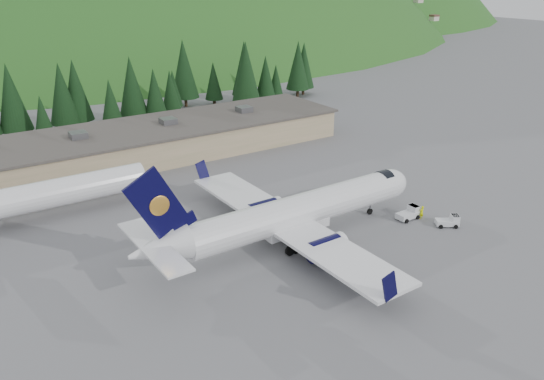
{
  "coord_description": "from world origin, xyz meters",
  "views": [
    {
      "loc": [
        -33.62,
        -44.77,
        29.34
      ],
      "look_at": [
        0.0,
        6.0,
        4.0
      ],
      "focal_mm": 35.0,
      "sensor_mm": 36.0,
      "label": 1
    }
  ],
  "objects": [
    {
      "name": "airliner",
      "position": [
        -1.11,
        -0.02,
        3.35
      ],
      "size": [
        37.74,
        35.34,
        12.56
      ],
      "rotation": [
        0.0,
        0.0,
        0.02
      ],
      "color": "white",
      "rests_on": "ground"
    },
    {
      "name": "baggage_tug_a",
      "position": [
        14.7,
        -3.5,
        0.72
      ],
      "size": [
        3.05,
        1.86,
        1.62
      ],
      "rotation": [
        0.0,
        0.0,
        0.01
      ],
      "color": "silver",
      "rests_on": "ground"
    },
    {
      "name": "ground",
      "position": [
        0.0,
        0.0,
        0.0
      ],
      "size": [
        600.0,
        600.0,
        0.0
      ],
      "primitive_type": "plane",
      "color": "#57575C"
    },
    {
      "name": "second_airliner",
      "position": [
        -24.92,
        22.0,
        3.32
      ],
      "size": [
        27.5,
        11.0,
        10.05
      ],
      "color": "white",
      "rests_on": "ground"
    },
    {
      "name": "ramp_worker",
      "position": [
        15.98,
        -4.38,
        0.87
      ],
      "size": [
        0.67,
        0.48,
        1.73
      ],
      "primitive_type": "imported",
      "rotation": [
        0.0,
        0.0,
        3.25
      ],
      "color": "#E1F101",
      "rests_on": "ground"
    },
    {
      "name": "baggage_tug_b",
      "position": [
        17.17,
        -7.76,
        0.66
      ],
      "size": [
        3.05,
        2.69,
        1.47
      ],
      "rotation": [
        0.0,
        0.0,
        -0.59
      ],
      "color": "silver",
      "rests_on": "ground"
    },
    {
      "name": "terminal_building",
      "position": [
        -5.01,
        38.0,
        2.62
      ],
      "size": [
        71.0,
        17.0,
        6.1
      ],
      "color": "#998E65",
      "rests_on": "ground"
    },
    {
      "name": "tree_line",
      "position": [
        -6.37,
        60.6,
        7.62
      ],
      "size": [
        113.04,
        18.58,
        14.05
      ],
      "color": "black",
      "rests_on": "ground"
    },
    {
      "name": "hills",
      "position": [
        53.34,
        207.38,
        -82.8
      ],
      "size": [
        614.0,
        330.0,
        300.0
      ],
      "color": "#1B5418",
      "rests_on": "ground"
    }
  ]
}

